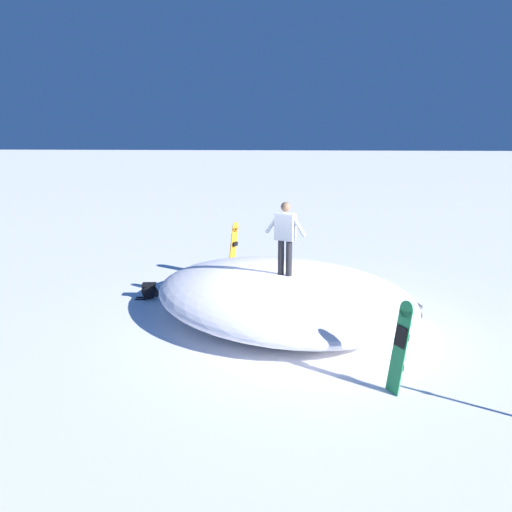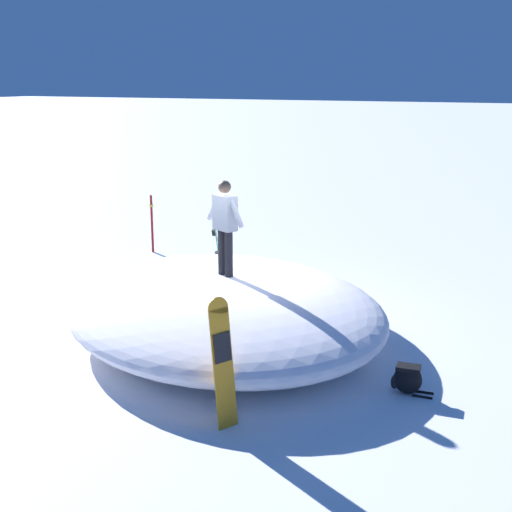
{
  "view_description": "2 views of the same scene",
  "coord_description": "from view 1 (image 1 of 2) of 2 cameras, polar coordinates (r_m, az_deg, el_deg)",
  "views": [
    {
      "loc": [
        -0.17,
        10.13,
        4.1
      ],
      "look_at": [
        0.68,
        -0.01,
        1.54
      ],
      "focal_mm": 34.0,
      "sensor_mm": 36.0,
      "label": 1
    },
    {
      "loc": [
        5.48,
        -10.3,
        4.34
      ],
      "look_at": [
        0.57,
        -0.18,
        1.39
      ],
      "focal_mm": 47.82,
      "sensor_mm": 36.0,
      "label": 2
    }
  ],
  "objects": [
    {
      "name": "ground",
      "position": [
        10.93,
        3.59,
        -7.95
      ],
      "size": [
        240.0,
        240.0,
        0.0
      ],
      "primitive_type": "plane",
      "color": "white"
    },
    {
      "name": "snow_mound",
      "position": [
        11.28,
        3.02,
        -4.44
      ],
      "size": [
        8.2,
        8.04,
        1.03
      ],
      "primitive_type": "ellipsoid",
      "rotation": [
        0.0,
        0.0,
        2.46
      ],
      "color": "white",
      "rests_on": "ground"
    },
    {
      "name": "snowboarder_standing",
      "position": [
        10.7,
        3.47,
        2.62
      ],
      "size": [
        0.94,
        0.51,
        1.65
      ],
      "color": "black",
      "rests_on": "snow_mound"
    },
    {
      "name": "snowboard_primary_upright",
      "position": [
        8.24,
        16.62,
        -10.1
      ],
      "size": [
        0.33,
        0.36,
        1.56
      ],
      "color": "#1E8C47",
      "rests_on": "ground"
    },
    {
      "name": "snowboard_secondary_upright",
      "position": [
        13.93,
        -2.67,
        0.74
      ],
      "size": [
        0.34,
        0.37,
        1.7
      ],
      "color": "orange",
      "rests_on": "ground"
    },
    {
      "name": "backpack_near",
      "position": [
        11.57,
        18.05,
        -6.32
      ],
      "size": [
        0.58,
        0.38,
        0.39
      ],
      "color": "#4C4C51",
      "rests_on": "ground"
    },
    {
      "name": "backpack_far",
      "position": [
        12.71,
        -12.39,
        -4.02
      ],
      "size": [
        0.61,
        0.31,
        0.43
      ],
      "color": "black",
      "rests_on": "ground"
    }
  ]
}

